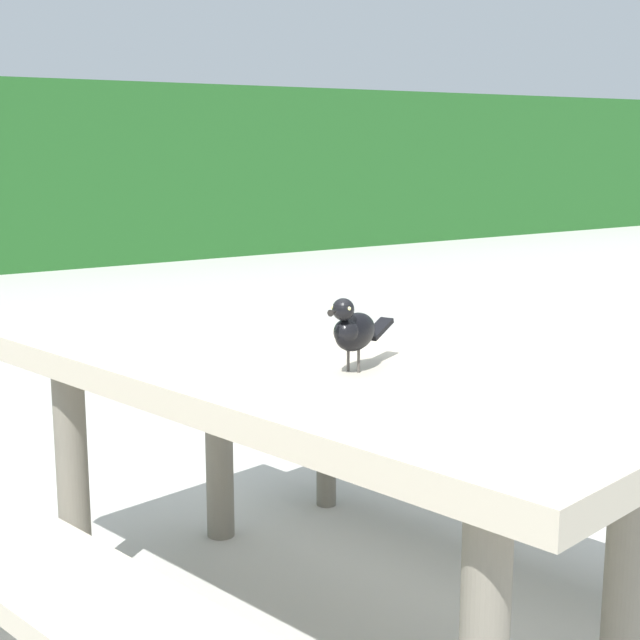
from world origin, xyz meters
TOP-DOWN VIEW (x-y plane):
  - ground_plane at (0.00, 0.00)m, footprint 60.00×60.00m
  - picnic_table_foreground at (-0.00, -0.23)m, footprint 1.99×2.01m
  - bird_grackle at (0.04, -0.33)m, footprint 0.27×0.15m

SIDE VIEW (x-z plane):
  - ground_plane at x=0.00m, z-range 0.00..0.00m
  - picnic_table_foreground at x=0.00m, z-range 0.19..0.93m
  - bird_grackle at x=0.04m, z-range 0.75..0.94m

